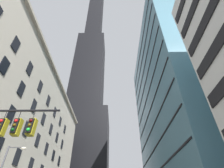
% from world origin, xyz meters
% --- Properties ---
extents(station_building, '(14.28, 56.23, 29.06)m').
position_xyz_m(station_building, '(-17.81, 22.11, 14.51)').
color(station_building, beige).
rests_on(station_building, ground).
extents(dark_skyscraper, '(25.45, 25.45, 207.30)m').
position_xyz_m(dark_skyscraper, '(-12.46, 72.71, 59.78)').
color(dark_skyscraper, black).
rests_on(dark_skyscraper, ground).
extents(glass_office_midrise, '(14.83, 34.78, 44.28)m').
position_xyz_m(glass_office_midrise, '(18.36, 26.85, 22.14)').
color(glass_office_midrise, teal).
rests_on(glass_office_midrise, ground).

